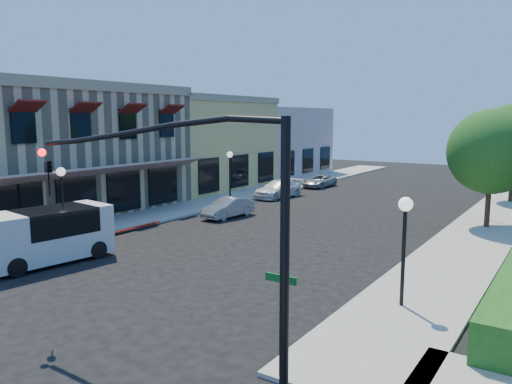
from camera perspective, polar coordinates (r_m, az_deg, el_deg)
The scene contains 19 objects.
ground at distance 15.90m, azimuth -26.69°, elevation -14.49°, with size 120.00×120.00×0.00m, color black.
sidewalk_left at distance 40.81m, azimuth 0.91°, elevation 0.13°, with size 3.50×50.00×0.12m, color gray.
sidewalk_right at distance 34.82m, azimuth 26.00°, elevation -2.18°, with size 3.50×50.00×0.12m, color gray.
curb_red_strip at distance 25.62m, azimuth -18.93°, elevation -5.47°, with size 0.25×10.00×0.06m, color maroon.
corner_brick_building at distance 33.71m, azimuth -24.16°, elevation 4.38°, with size 11.77×18.20×8.10m.
yellow_stucco_building at distance 43.67m, azimuth -7.32°, elevation 5.54°, with size 10.00×12.00×7.60m, color tan.
pink_stucco_building at distance 53.35m, azimuth 1.15°, elevation 5.79°, with size 10.00×12.00×7.00m, color beige.
street_tree_a at distance 29.41m, azimuth 25.32°, elevation 4.20°, with size 4.56×4.56×6.48m.
signal_mast_arm at distance 11.27m, azimuth -6.13°, elevation -1.15°, with size 8.01×0.39×6.00m.
street_name_sign at distance 11.56m, azimuth 2.83°, elevation -13.18°, with size 0.80×0.06×2.50m.
lamppost_left_near at distance 26.40m, azimuth -21.34°, elevation 0.85°, with size 0.44×0.44×3.57m.
lamppost_left_far at distance 36.26m, azimuth -3.01°, elevation 3.33°, with size 0.44×0.44×3.57m.
lamppost_right_near at distance 16.03m, azimuth 16.65°, elevation -3.51°, with size 0.44×0.44×3.57m.
lamppost_right_far at distance 31.55m, azimuth 25.14°, elevation 1.78°, with size 0.44×0.44×3.57m.
white_van at distance 22.39m, azimuth -22.94°, elevation -4.27°, with size 2.84×5.28×2.23m.
parked_car_a at distance 23.80m, azimuth -21.77°, elevation -5.29°, with size 1.32×3.28×1.12m, color black.
parked_car_b at distance 30.20m, azimuth -3.20°, elevation -1.80°, with size 1.26×3.61×1.19m, color #95979A.
parked_car_c at distance 37.72m, azimuth 2.54°, elevation 0.34°, with size 1.82×4.48×1.30m, color silver.
parked_car_d at distance 43.84m, azimuth 7.24°, elevation 1.26°, with size 1.78×3.86×1.07m, color #9EA0A3.
Camera 1 is at (12.94, -7.07, 5.95)m, focal length 35.00 mm.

